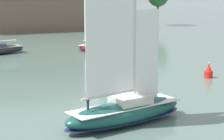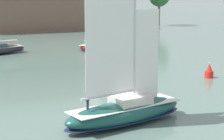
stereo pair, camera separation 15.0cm
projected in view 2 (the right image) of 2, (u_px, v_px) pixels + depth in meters
ground_plane at (125, 123)px, 36.06m from camera, size 400.00×400.00×0.00m
sailboat_main at (125, 109)px, 35.83m from camera, size 11.82×5.88×15.63m
sailboat_moored_mid_channel at (97, 47)px, 72.59m from camera, size 5.65×7.36×10.16m
sailboat_moored_far_slip at (1, 49)px, 70.79m from camera, size 8.64×4.93×11.46m
channel_buoy at (209, 72)px, 53.20m from camera, size 1.08×1.08×1.96m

